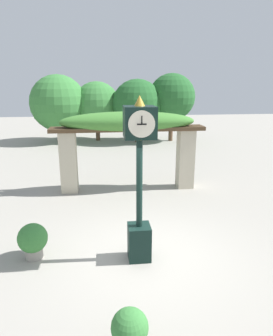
% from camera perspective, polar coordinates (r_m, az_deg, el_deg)
% --- Properties ---
extents(ground_plane, '(60.00, 60.00, 0.00)m').
position_cam_1_polar(ground_plane, '(7.03, 1.90, -16.20)').
color(ground_plane, gray).
extents(pedestal_clock, '(0.61, 0.66, 3.51)m').
position_cam_1_polar(pedestal_clock, '(6.12, 0.55, -1.53)').
color(pedestal_clock, black).
rests_on(pedestal_clock, ground).
extents(pergola, '(5.34, 1.16, 2.80)m').
position_cam_1_polar(pergola, '(10.47, -1.62, 6.88)').
color(pergola, '#BCB299').
rests_on(pergola, ground).
extents(potted_plant_near_left, '(0.54, 0.54, 0.70)m').
position_cam_1_polar(potted_plant_near_left, '(4.78, -1.30, -28.46)').
color(potted_plant_near_left, '#B26B4C').
rests_on(potted_plant_near_left, ground).
extents(potted_plant_near_right, '(0.65, 0.65, 0.81)m').
position_cam_1_polar(potted_plant_near_right, '(7.08, -19.15, -12.78)').
color(potted_plant_near_right, gray).
rests_on(potted_plant_near_right, ground).
extents(tree_line, '(10.59, 4.06, 4.37)m').
position_cam_1_polar(tree_line, '(19.85, -5.18, 12.24)').
color(tree_line, brown).
rests_on(tree_line, ground).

